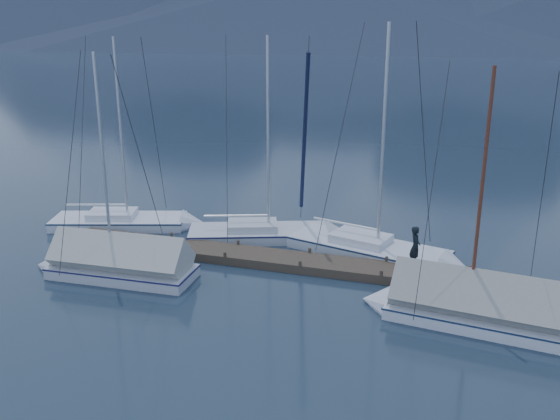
% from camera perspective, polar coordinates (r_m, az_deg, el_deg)
% --- Properties ---
extents(ground, '(1000.00, 1000.00, 0.00)m').
position_cam_1_polar(ground, '(21.29, -1.62, -7.19)').
color(ground, '#15222F').
rests_on(ground, ground).
extents(dock, '(18.00, 1.50, 0.54)m').
position_cam_1_polar(dock, '(22.99, 0.00, -4.98)').
color(dock, '#382D23').
rests_on(dock, ground).
extents(mooring_posts, '(15.12, 1.52, 0.35)m').
position_cam_1_polar(mooring_posts, '(23.05, -1.19, -4.29)').
color(mooring_posts, '#382D23').
rests_on(mooring_posts, ground).
extents(sailboat_open_left, '(7.27, 3.96, 9.26)m').
position_cam_1_polar(sailboat_open_left, '(28.00, -13.43, -1.23)').
color(sailboat_open_left, silver).
rests_on(sailboat_open_left, ground).
extents(sailboat_open_mid, '(7.32, 4.27, 9.34)m').
position_cam_1_polar(sailboat_open_mid, '(25.73, 0.01, -2.38)').
color(sailboat_open_mid, silver).
rests_on(sailboat_open_mid, ground).
extents(sailboat_open_right, '(7.76, 4.01, 9.88)m').
position_cam_1_polar(sailboat_open_right, '(23.85, 10.50, -4.29)').
color(sailboat_open_right, silver).
rests_on(sailboat_open_right, ground).
extents(sailboat_covered_near, '(6.86, 3.02, 8.66)m').
position_cam_1_polar(sailboat_covered_near, '(19.53, 17.34, -9.00)').
color(sailboat_covered_near, white).
rests_on(sailboat_covered_near, ground).
extents(sailboat_covered_far, '(6.36, 2.68, 8.82)m').
position_cam_1_polar(sailboat_covered_far, '(22.72, -16.07, -5.10)').
color(sailboat_covered_far, silver).
rests_on(sailboat_covered_far, ground).
extents(person, '(0.49, 0.64, 1.57)m').
position_cam_1_polar(person, '(22.18, 12.89, -3.48)').
color(person, black).
rests_on(person, dock).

